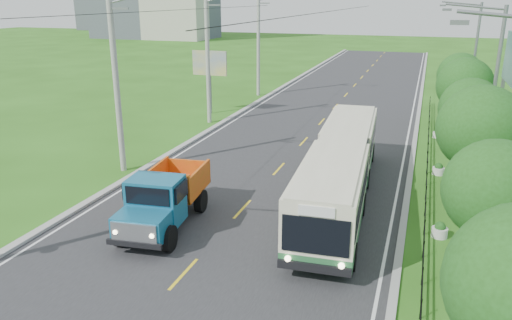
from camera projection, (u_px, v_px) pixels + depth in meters
The scene contains 25 objects.
ground at pixel (184, 274), 17.68m from camera, with size 240.00×240.00×0.00m, color #295B15.
road at pixel (310, 134), 35.66m from camera, with size 14.00×120.00×0.02m, color #28282B.
curb_left at pixel (218, 125), 37.85m from camera, with size 0.40×120.00×0.15m, color #9E9E99.
curb_right at pixel (415, 143), 33.46m from camera, with size 0.30×120.00×0.10m, color #9E9E99.
edge_line_left at pixel (224, 127), 37.70m from camera, with size 0.12×120.00×0.00m, color silver.
edge_line_right at pixel (407, 142), 33.62m from camera, with size 0.12×120.00×0.00m, color silver.
centre_dash at pixel (184, 274), 17.67m from camera, with size 0.12×2.20×0.00m, color yellow.
railing_right at pixel (427, 168), 27.72m from camera, with size 0.04×40.00×0.60m, color black.
pole_near at pixel (117, 81), 26.72m from camera, with size 3.51×0.32×10.00m.
pole_mid at pixel (208, 56), 37.51m from camera, with size 3.51×0.32×10.00m.
pole_far at pixel (259, 43), 48.31m from camera, with size 3.51×0.32×10.00m.
tree_second at pixel (496, 194), 15.48m from camera, with size 3.18×3.26×5.30m.
tree_third at pixel (481, 133), 20.73m from camera, with size 3.60×3.62×6.00m.
tree_fourth at pixel (471, 112), 26.26m from camera, with size 3.24×3.31×5.40m.
tree_fifth at pixel (465, 88), 31.57m from camera, with size 3.48×3.52×5.80m.
tree_back at pixel (460, 78), 37.03m from camera, with size 3.30×3.36×5.50m.
streetlight_mid at pixel (491, 89), 25.48m from camera, with size 3.02×0.20×9.07m.
streetlight_far at pixel (472, 58), 38.07m from camera, with size 3.02×0.20×9.07m.
planter_near at pixel (440, 231), 20.35m from camera, with size 0.64×0.64×0.67m.
planter_mid at pixel (438, 169), 27.54m from camera, with size 0.64×0.64×0.67m.
planter_far at pixel (438, 134), 34.74m from camera, with size 0.64×0.64×0.67m.
billboard_left at pixel (210, 67), 40.97m from camera, with size 3.00×0.20×5.20m.
billboard_right at pixel (512, 66), 30.23m from camera, with size 0.24×6.00×7.30m.
bus at pixel (341, 165), 23.54m from camera, with size 3.44×15.72×3.01m.
dump_truck at pixel (164, 196), 20.98m from camera, with size 2.85×6.09×2.47m.
Camera 1 is at (7.44, -13.87, 9.36)m, focal length 35.00 mm.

